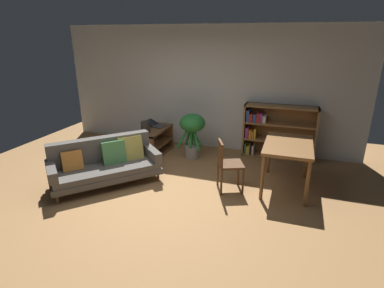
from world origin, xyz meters
The scene contains 10 objects.
ground_plane centered at (0.00, 0.00, 0.00)m, with size 8.16×8.16×0.00m, color #9E7042.
back_wall_panel centered at (0.00, 2.70, 1.35)m, with size 6.80×0.10×2.70m, color silver.
fabric_couch centered at (-1.08, 0.27, 0.38)m, with size 1.80×1.85×0.78m.
media_console centered at (-0.86, 1.79, 0.28)m, with size 0.47×1.03×0.57m.
open_laptop centered at (-0.89, 2.01, 0.60)m, with size 0.49×0.37×0.11m.
desk_speaker centered at (-0.91, 1.53, 0.68)m, with size 0.19×0.19×0.23m.
potted_floor_plant centered at (0.00, 1.85, 0.64)m, with size 0.56×0.53×0.95m.
dining_table centered at (1.93, 1.07, 0.70)m, with size 0.76×1.16×0.80m.
dining_chair_near centered at (1.00, 0.67, 0.50)m, with size 0.52×0.51×0.87m.
bookshelf centered at (1.61, 2.50, 0.56)m, with size 1.47×0.36×1.12m.
Camera 1 is at (1.96, -3.90, 2.48)m, focal length 28.66 mm.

